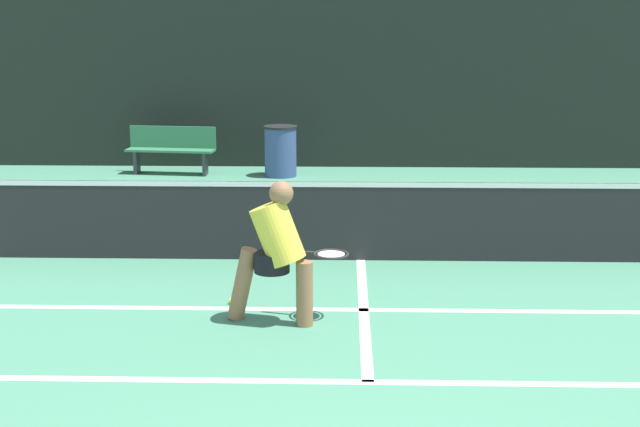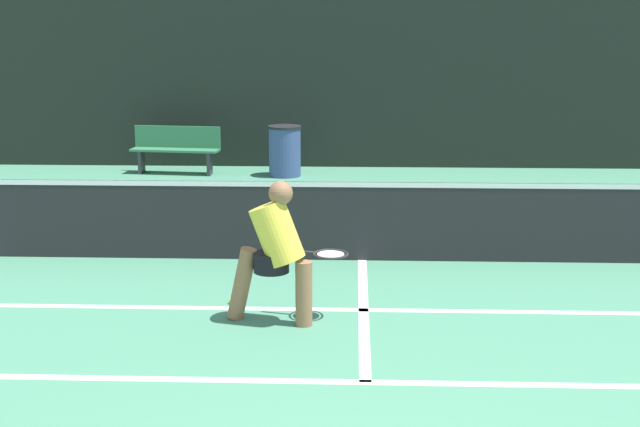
{
  "view_description": "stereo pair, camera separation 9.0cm",
  "coord_description": "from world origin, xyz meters",
  "px_view_note": "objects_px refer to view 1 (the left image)",
  "views": [
    {
      "loc": [
        -0.19,
        -3.33,
        2.89
      ],
      "look_at": [
        -0.44,
        5.25,
        0.95
      ],
      "focal_mm": 50.0,
      "sensor_mm": 36.0,
      "label": 1
    },
    {
      "loc": [
        -0.1,
        -3.33,
        2.89
      ],
      "look_at": [
        -0.44,
        5.25,
        0.95
      ],
      "focal_mm": 50.0,
      "sensor_mm": 36.0,
      "label": 2
    }
  ],
  "objects_px": {
    "player_practicing": "(277,248)",
    "parked_car": "(537,122)",
    "courtside_bench": "(171,148)",
    "trash_bin": "(280,151)"
  },
  "relations": [
    {
      "from": "player_practicing",
      "to": "trash_bin",
      "type": "relative_size",
      "value": 1.52
    },
    {
      "from": "player_practicing",
      "to": "courtside_bench",
      "type": "bearing_deg",
      "value": 121.62
    },
    {
      "from": "player_practicing",
      "to": "parked_car",
      "type": "height_order",
      "value": "player_practicing"
    },
    {
      "from": "trash_bin",
      "to": "parked_car",
      "type": "bearing_deg",
      "value": 32.98
    },
    {
      "from": "trash_bin",
      "to": "parked_car",
      "type": "relative_size",
      "value": 0.2
    },
    {
      "from": "player_practicing",
      "to": "parked_car",
      "type": "bearing_deg",
      "value": 80.97
    },
    {
      "from": "courtside_bench",
      "to": "parked_car",
      "type": "xyz_separation_m",
      "value": [
        7.32,
        3.23,
        0.11
      ]
    },
    {
      "from": "courtside_bench",
      "to": "trash_bin",
      "type": "height_order",
      "value": "trash_bin"
    },
    {
      "from": "trash_bin",
      "to": "courtside_bench",
      "type": "bearing_deg",
      "value": 173.95
    },
    {
      "from": "courtside_bench",
      "to": "trash_bin",
      "type": "distance_m",
      "value": 2.03
    }
  ]
}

